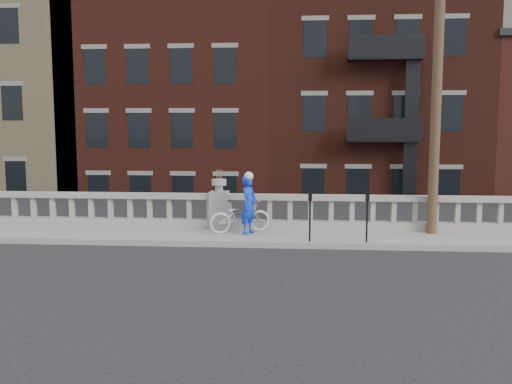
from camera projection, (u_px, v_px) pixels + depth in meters
ground at (195, 265)px, 13.32m from camera, size 120.00×120.00×0.00m
sidewalk at (215, 236)px, 16.28m from camera, size 32.00×2.20×0.15m
balustrade at (219, 212)px, 17.15m from camera, size 28.00×0.34×1.03m
planter_pedestal at (219, 205)px, 17.13m from camera, size 0.55×0.55×1.76m
lower_level at (271, 133)px, 35.76m from camera, size 80.00×44.00×20.80m
utility_pole at (438, 52)px, 15.75m from camera, size 1.60×0.28×10.00m
parking_meter_c at (310, 210)px, 15.11m from camera, size 0.10×0.09×1.36m
parking_meter_d at (367, 211)px, 14.99m from camera, size 0.10×0.09×1.36m
bicycle at (240, 216)px, 16.43m from camera, size 1.91×1.33×0.95m
cyclist at (249, 205)px, 16.19m from camera, size 0.61×0.72×1.67m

